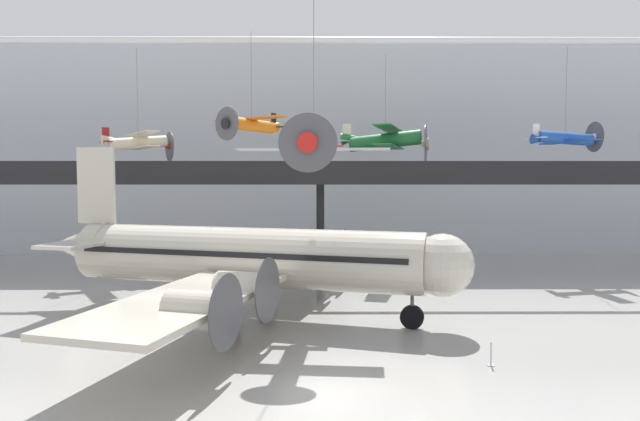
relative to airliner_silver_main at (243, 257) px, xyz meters
name	(u,v)px	position (x,y,z in m)	size (l,w,h in m)	color
ground_plane	(326,395)	(4.71, -12.31, -3.56)	(260.00, 260.00, 0.00)	#9E9B96
hangar_back_wall	(320,149)	(4.71, 28.39, 7.79)	(140.00, 3.00, 22.69)	silver
mezzanine_walkway	(320,180)	(4.71, 16.08, 4.47)	(110.00, 3.20, 9.68)	black
ceiling_truss_beam	(321,40)	(4.71, 13.95, 16.01)	(120.00, 0.60, 0.60)	silver
airliner_silver_main	(243,257)	(0.00, 0.00, 0.00)	(26.60, 30.89, 10.25)	beige
suspended_plane_green_biplane	(385,140)	(10.49, 16.99, 8.01)	(8.07, 9.65, 9.69)	#1E6B33
suspended_plane_blue_trainer	(565,139)	(25.37, 14.46, 8.00)	(6.04, 7.36, 8.74)	#1E4CAD
suspended_plane_cream_biplane	(139,142)	(-10.72, 14.95, 7.71)	(6.12, 6.78, 9.46)	beige
suspended_plane_silver_racer	(314,144)	(4.22, -2.47, 6.60)	(8.33, 6.79, 10.52)	silver
suspended_plane_orange_highwing	(252,124)	(-0.52, 9.46, 8.73)	(5.99, 5.63, 8.25)	orange
stanchion_barrier	(491,359)	(12.10, -8.98, -3.23)	(0.36, 0.36, 1.08)	#B2B5BA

